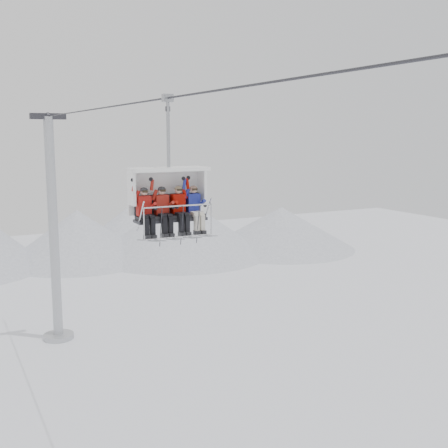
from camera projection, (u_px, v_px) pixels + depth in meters
name	position (u px, v px, depth m)	size (l,w,h in m)	color
lift_tower_right	(54.00, 245.00, 33.18)	(2.00, 1.80, 13.48)	#A7AAAE
haul_cable	(224.00, 89.00, 12.67)	(0.06, 0.06, 50.00)	#2F2F34
chairlift_carrier	(168.00, 192.00, 16.23)	(2.22, 1.17, 3.98)	black
skier_far_left	(145.00, 211.00, 15.68)	(0.38, 1.69, 1.53)	#B11813
skier_center_left	(163.00, 210.00, 15.92)	(0.38, 1.69, 1.53)	#A31F15
skier_center_right	(180.00, 208.00, 16.15)	(0.38, 1.69, 1.53)	#A80C03
skier_far_right	(195.00, 208.00, 16.36)	(0.37, 1.69, 1.51)	navy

